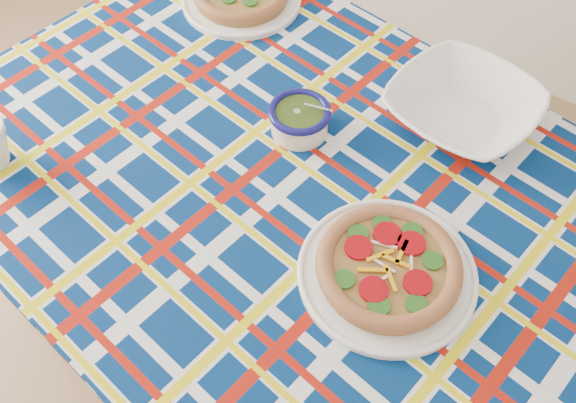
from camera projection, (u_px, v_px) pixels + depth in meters
The scene contains 5 objects.
dining_table at pixel (318, 225), 1.36m from camera, with size 1.88×1.35×0.81m.
tablecloth at pixel (319, 218), 1.34m from camera, with size 1.75×1.11×0.11m, color navy, non-canonical shape.
main_focaccia_plate at pixel (389, 267), 1.17m from camera, with size 0.34×0.34×0.07m, color olive, non-canonical shape.
pesto_bowl at pixel (300, 118), 1.38m from camera, with size 0.14×0.14×0.08m, color #23360E, non-canonical shape.
serving_bowl at pixel (463, 108), 1.40m from camera, with size 0.32×0.32×0.08m, color white.
Camera 1 is at (0.79, -0.18, 1.86)m, focal length 40.00 mm.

